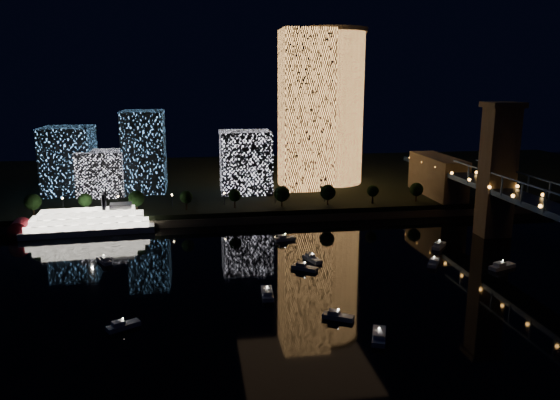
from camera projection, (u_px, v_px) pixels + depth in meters
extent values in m
plane|color=black|center=(368.00, 296.00, 149.72)|extent=(520.00, 520.00, 0.00)
cube|color=black|center=(279.00, 180.00, 303.36)|extent=(420.00, 160.00, 5.00)
cube|color=#6B5E4C|center=(308.00, 217.00, 228.41)|extent=(420.00, 6.00, 3.00)
cylinder|color=#EC994B|center=(332.00, 109.00, 277.55)|extent=(32.00, 32.00, 75.35)
cylinder|color=#6B5E4C|center=(333.00, 30.00, 268.98)|extent=(34.00, 34.00, 2.00)
cube|color=#EC994B|center=(306.00, 110.00, 263.56)|extent=(23.83, 23.83, 75.83)
cube|color=silver|center=(246.00, 162.00, 257.53)|extent=(23.67, 20.03, 29.13)
cube|color=#5DABFF|center=(144.00, 151.00, 260.35)|extent=(19.15, 24.89, 38.30)
cube|color=silver|center=(102.00, 173.00, 252.13)|extent=(20.72, 18.84, 20.72)
cube|color=#5DABFF|center=(69.00, 160.00, 255.84)|extent=(22.27, 24.50, 31.18)
cube|color=#6B5E4C|center=(497.00, 173.00, 202.30)|extent=(11.00, 9.00, 48.00)
cube|color=#6B5E4C|center=(503.00, 105.00, 196.77)|extent=(13.00, 11.00, 2.00)
cube|color=#6B5E4C|center=(437.00, 181.00, 253.25)|extent=(12.00, 40.00, 23.00)
cube|color=navy|center=(548.00, 203.00, 165.49)|extent=(0.50, 0.50, 7.00)
cube|color=navy|center=(505.00, 187.00, 188.62)|extent=(0.50, 0.50, 7.00)
cube|color=navy|center=(471.00, 175.00, 211.75)|extent=(0.50, 0.50, 7.00)
sphere|color=#FA9637|center=(490.00, 187.00, 197.59)|extent=(1.20, 1.20, 1.20)
sphere|color=#FA9637|center=(436.00, 167.00, 240.96)|extent=(1.20, 1.20, 1.20)
cube|color=silver|center=(89.00, 230.00, 210.24)|extent=(49.84, 14.78, 2.46)
cube|color=white|center=(89.00, 224.00, 209.72)|extent=(45.68, 13.46, 2.25)
cube|color=white|center=(88.00, 218.00, 209.22)|extent=(41.52, 12.14, 2.25)
cube|color=white|center=(88.00, 213.00, 208.72)|extent=(35.32, 10.68, 2.25)
cube|color=silver|center=(121.00, 206.00, 210.97)|extent=(8.61, 6.72, 1.84)
cylinder|color=black|center=(103.00, 202.00, 207.19)|extent=(1.43, 1.43, 6.14)
cylinder|color=black|center=(104.00, 200.00, 211.08)|extent=(1.43, 1.43, 6.14)
cylinder|color=maroon|center=(20.00, 229.00, 204.46)|extent=(7.81, 9.71, 7.17)
cube|color=silver|center=(379.00, 336.00, 125.44)|extent=(6.08, 9.80, 1.20)
cube|color=silver|center=(379.00, 335.00, 123.86)|extent=(3.42, 3.91, 1.00)
sphere|color=white|center=(379.00, 328.00, 125.00)|extent=(0.36, 0.36, 0.36)
cube|color=silver|center=(502.00, 267.00, 171.40)|extent=(9.73, 6.05, 1.20)
cube|color=silver|center=(500.00, 264.00, 170.49)|extent=(3.89, 3.40, 1.00)
sphere|color=white|center=(503.00, 261.00, 170.96)|extent=(0.36, 0.36, 0.36)
cube|color=silver|center=(312.00, 259.00, 178.29)|extent=(5.31, 8.64, 1.20)
cube|color=silver|center=(310.00, 255.00, 179.10)|extent=(3.00, 3.44, 1.00)
sphere|color=white|center=(312.00, 253.00, 177.84)|extent=(0.36, 0.36, 0.36)
cube|color=silver|center=(123.00, 326.00, 130.55)|extent=(8.14, 6.14, 1.20)
cube|color=silver|center=(118.00, 323.00, 129.58)|extent=(3.43, 3.17, 1.00)
sphere|color=white|center=(123.00, 318.00, 130.10)|extent=(0.36, 0.36, 0.36)
cube|color=silver|center=(338.00, 317.00, 135.53)|extent=(8.02, 5.96, 1.20)
cube|color=silver|center=(334.00, 312.00, 135.68)|extent=(3.37, 3.09, 1.00)
sphere|color=white|center=(338.00, 309.00, 135.09)|extent=(0.36, 0.36, 0.36)
cube|color=silver|center=(305.00, 268.00, 170.02)|extent=(8.21, 6.94, 1.20)
cube|color=silver|center=(301.00, 264.00, 170.32)|extent=(3.58, 3.42, 1.00)
sphere|color=white|center=(305.00, 262.00, 169.58)|extent=(0.36, 0.36, 0.36)
cube|color=silver|center=(285.00, 239.00, 200.57)|extent=(7.96, 3.93, 1.20)
cube|color=silver|center=(282.00, 236.00, 199.94)|extent=(3.01, 2.48, 1.00)
sphere|color=white|center=(285.00, 234.00, 200.13)|extent=(0.36, 0.36, 0.36)
cube|color=silver|center=(267.00, 294.00, 150.07)|extent=(3.70, 9.72, 1.20)
cube|color=silver|center=(268.00, 292.00, 148.44)|extent=(2.70, 3.50, 1.00)
sphere|color=white|center=(267.00, 287.00, 149.63)|extent=(0.36, 0.36, 0.36)
cube|color=silver|center=(439.00, 246.00, 192.49)|extent=(7.54, 8.04, 1.20)
cube|color=silver|center=(438.00, 244.00, 191.22)|extent=(3.57, 3.63, 1.00)
sphere|color=white|center=(439.00, 240.00, 192.05)|extent=(0.36, 0.36, 0.36)
cube|color=silver|center=(104.00, 261.00, 176.61)|extent=(5.88, 7.87, 1.20)
cube|color=silver|center=(105.00, 259.00, 175.49)|extent=(3.05, 3.31, 1.00)
sphere|color=white|center=(104.00, 255.00, 176.17)|extent=(0.36, 0.36, 0.36)
cube|color=silver|center=(434.00, 263.00, 175.04)|extent=(6.82, 8.33, 1.20)
cube|color=silver|center=(433.00, 261.00, 173.70)|extent=(3.40, 3.60, 1.00)
sphere|color=white|center=(434.00, 257.00, 174.60)|extent=(0.36, 0.36, 0.36)
cylinder|color=black|center=(34.00, 210.00, 216.55)|extent=(0.70, 0.70, 4.00)
sphere|color=black|center=(33.00, 202.00, 215.77)|extent=(6.68, 6.68, 6.68)
cylinder|color=black|center=(86.00, 209.00, 219.54)|extent=(0.70, 0.70, 4.00)
sphere|color=black|center=(85.00, 200.00, 218.76)|extent=(5.57, 5.57, 5.57)
cylinder|color=black|center=(137.00, 207.00, 222.52)|extent=(0.70, 0.70, 4.00)
sphere|color=black|center=(136.00, 198.00, 221.75)|extent=(6.54, 6.54, 6.54)
cylinder|color=black|center=(186.00, 205.00, 225.51)|extent=(0.70, 0.70, 4.00)
sphere|color=black|center=(186.00, 197.00, 224.74)|extent=(5.38, 5.38, 5.38)
cylinder|color=black|center=(235.00, 203.00, 228.50)|extent=(0.70, 0.70, 4.00)
sphere|color=black|center=(235.00, 195.00, 227.72)|extent=(5.28, 5.28, 5.28)
cylinder|color=black|center=(282.00, 202.00, 231.48)|extent=(0.70, 0.70, 4.00)
sphere|color=black|center=(282.00, 194.00, 230.71)|extent=(6.76, 6.76, 6.76)
cylinder|color=black|center=(328.00, 200.00, 234.47)|extent=(0.70, 0.70, 4.00)
sphere|color=black|center=(328.00, 192.00, 233.70)|extent=(6.72, 6.72, 6.72)
cylinder|color=black|center=(372.00, 199.00, 237.46)|extent=(0.70, 0.70, 4.00)
sphere|color=black|center=(373.00, 191.00, 236.68)|extent=(5.12, 5.12, 5.12)
cylinder|color=black|center=(416.00, 197.00, 240.45)|extent=(0.70, 0.70, 4.00)
sphere|color=black|center=(416.00, 189.00, 239.67)|extent=(5.99, 5.99, 5.99)
cylinder|color=black|center=(63.00, 205.00, 223.71)|extent=(0.24, 0.24, 5.00)
sphere|color=#FFCC7F|center=(63.00, 198.00, 223.09)|extent=(0.70, 0.70, 0.70)
cylinder|color=black|center=(119.00, 203.00, 227.00)|extent=(0.24, 0.24, 5.00)
sphere|color=#FFCC7F|center=(118.00, 196.00, 226.38)|extent=(0.70, 0.70, 0.70)
cylinder|color=black|center=(172.00, 201.00, 230.29)|extent=(0.24, 0.24, 5.00)
sphere|color=#FFCC7F|center=(172.00, 195.00, 229.67)|extent=(0.70, 0.70, 0.70)
cylinder|color=black|center=(224.00, 199.00, 233.57)|extent=(0.24, 0.24, 5.00)
sphere|color=#FFCC7F|center=(224.00, 193.00, 232.95)|extent=(0.70, 0.70, 0.70)
cylinder|color=black|center=(275.00, 198.00, 236.86)|extent=(0.24, 0.24, 5.00)
sphere|color=#FFCC7F|center=(275.00, 191.00, 236.24)|extent=(0.70, 0.70, 0.70)
cylinder|color=black|center=(325.00, 196.00, 240.14)|extent=(0.24, 0.24, 5.00)
sphere|color=#FFCC7F|center=(325.00, 190.00, 239.52)|extent=(0.70, 0.70, 0.70)
cylinder|color=black|center=(373.00, 194.00, 243.43)|extent=(0.24, 0.24, 5.00)
sphere|color=#FFCC7F|center=(373.00, 188.00, 242.81)|extent=(0.70, 0.70, 0.70)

